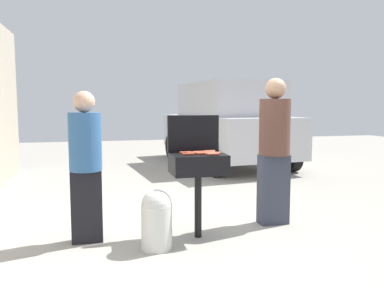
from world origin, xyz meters
TOP-DOWN VIEW (x-y plane):
  - ground_plane at (0.00, 0.00)m, footprint 24.00×24.00m
  - bbq_grill at (-0.12, -0.18)m, footprint 0.60×0.44m
  - grill_lid_open at (-0.12, 0.04)m, footprint 0.60×0.05m
  - hot_dog_0 at (-0.25, -0.12)m, footprint 0.13×0.03m
  - hot_dog_1 at (-0.25, -0.25)m, footprint 0.13×0.03m
  - hot_dog_2 at (-0.13, -0.20)m, footprint 0.13×0.03m
  - hot_dog_3 at (0.05, -0.07)m, footprint 0.13×0.04m
  - hot_dog_4 at (-0.09, -0.12)m, footprint 0.13×0.04m
  - hot_dog_5 at (0.01, -0.20)m, footprint 0.13×0.04m
  - hot_dog_6 at (0.01, -0.15)m, footprint 0.13×0.03m
  - hot_dog_7 at (0.01, -0.34)m, footprint 0.13×0.04m
  - hot_dog_8 at (0.05, -0.26)m, footprint 0.13×0.04m
  - hot_dog_9 at (-0.18, -0.16)m, footprint 0.13×0.04m
  - hot_dog_10 at (-0.00, -0.29)m, footprint 0.13×0.03m
  - hot_dog_11 at (-0.09, -0.25)m, footprint 0.13×0.03m
  - propane_tank at (-0.62, -0.42)m, footprint 0.32×0.32m
  - person_left at (-1.32, -0.03)m, footprint 0.34×0.34m
  - person_right at (0.92, 0.07)m, footprint 0.38×0.38m
  - parked_minivan at (1.92, 4.80)m, footprint 2.44×4.59m

SIDE VIEW (x-z plane):
  - ground_plane at x=0.00m, z-range 0.00..0.00m
  - propane_tank at x=-0.62m, z-range 0.01..0.63m
  - bbq_grill at x=-0.12m, z-range 0.33..1.27m
  - person_left at x=-1.32m, z-range 0.07..1.69m
  - hot_dog_0 at x=-0.25m, z-range 0.94..0.97m
  - hot_dog_1 at x=-0.25m, z-range 0.94..0.97m
  - hot_dog_2 at x=-0.13m, z-range 0.94..0.97m
  - hot_dog_3 at x=0.05m, z-range 0.94..0.97m
  - hot_dog_4 at x=-0.09m, z-range 0.94..0.97m
  - hot_dog_5 at x=0.01m, z-range 0.94..0.97m
  - hot_dog_6 at x=0.01m, z-range 0.94..0.97m
  - hot_dog_7 at x=0.01m, z-range 0.94..0.97m
  - hot_dog_8 at x=0.05m, z-range 0.94..0.97m
  - hot_dog_9 at x=-0.18m, z-range 0.94..0.97m
  - hot_dog_10 at x=0.00m, z-range 0.94..0.97m
  - hot_dog_11 at x=-0.09m, z-range 0.94..0.97m
  - person_right at x=0.92m, z-range 0.08..1.88m
  - parked_minivan at x=1.92m, z-range 0.02..2.04m
  - grill_lid_open at x=-0.12m, z-range 0.94..1.36m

